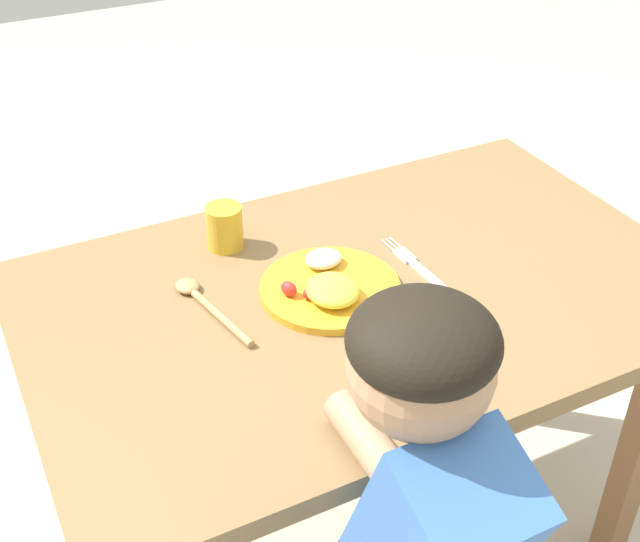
% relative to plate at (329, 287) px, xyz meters
% --- Properties ---
extents(dining_table, '(1.16, 0.74, 0.71)m').
position_rel_plate_xyz_m(dining_table, '(0.06, -0.01, -0.10)').
color(dining_table, olive).
rests_on(dining_table, ground_plane).
extents(plate, '(0.24, 0.24, 0.05)m').
position_rel_plate_xyz_m(plate, '(0.00, 0.00, 0.00)').
color(plate, gold).
rests_on(plate, dining_table).
extents(fork, '(0.03, 0.22, 0.01)m').
position_rel_plate_xyz_m(fork, '(0.18, -0.01, -0.01)').
color(fork, silver).
rests_on(fork, dining_table).
extents(spoon, '(0.07, 0.22, 0.02)m').
position_rel_plate_xyz_m(spoon, '(-0.20, 0.07, -0.01)').
color(spoon, tan).
rests_on(spoon, dining_table).
extents(drinking_cup, '(0.07, 0.07, 0.08)m').
position_rel_plate_xyz_m(drinking_cup, '(-0.10, 0.22, 0.03)').
color(drinking_cup, gold).
rests_on(drinking_cup, dining_table).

